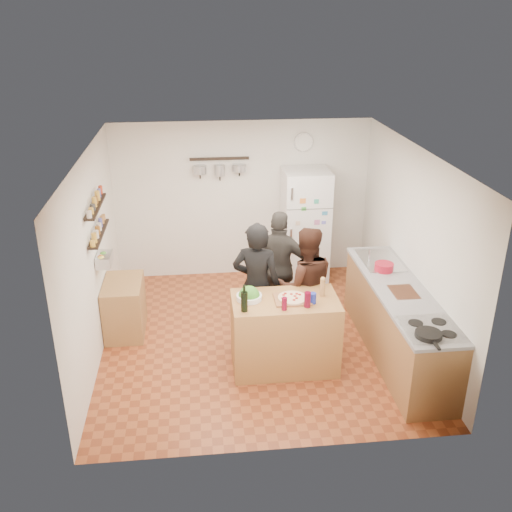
{
  "coord_description": "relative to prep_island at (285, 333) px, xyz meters",
  "views": [
    {
      "loc": [
        -0.72,
        -6.49,
        4.03
      ],
      "look_at": [
        0.0,
        0.1,
        1.15
      ],
      "focal_mm": 40.0,
      "sensor_mm": 36.0,
      "label": 1
    }
  ],
  "objects": [
    {
      "name": "spice_shelf_lower",
      "position": [
        -2.19,
        0.86,
        1.04
      ],
      "size": [
        0.12,
        1.0,
        0.02
      ],
      "primitive_type": "cube",
      "color": "black",
      "rests_on": "left_wall"
    },
    {
      "name": "person_left",
      "position": [
        -0.28,
        0.53,
        0.38
      ],
      "size": [
        0.7,
        0.56,
        1.68
      ],
      "primitive_type": "imported",
      "rotation": [
        0.0,
        0.0,
        2.86
      ],
      "color": "black",
      "rests_on": "floor"
    },
    {
      "name": "person_back",
      "position": [
        0.1,
        1.12,
        0.35
      ],
      "size": [
        1.01,
        0.67,
        1.6
      ],
      "primitive_type": "imported",
      "rotation": [
        0.0,
        0.0,
        2.81
      ],
      "color": "#2F2C2A",
      "rests_on": "floor"
    },
    {
      "name": "pizza",
      "position": [
        0.08,
        -0.02,
        0.48
      ],
      "size": [
        0.34,
        0.34,
        0.02
      ],
      "primitive_type": "cylinder",
      "color": "beige",
      "rests_on": "pizza_board"
    },
    {
      "name": "produce_basket",
      "position": [
        -2.16,
        0.86,
        0.69
      ],
      "size": [
        0.18,
        0.35,
        0.14
      ],
      "primitive_type": "cube",
      "color": "silver",
      "rests_on": "left_wall"
    },
    {
      "name": "counter_run",
      "position": [
        1.44,
        0.11,
        -0.01
      ],
      "size": [
        0.63,
        2.63,
        0.9
      ],
      "primitive_type": "cube",
      "color": "#9E7042",
      "rests_on": "floor"
    },
    {
      "name": "fridge",
      "position": [
        0.69,
        2.41,
        0.45
      ],
      "size": [
        0.7,
        0.68,
        1.8
      ],
      "primitive_type": "cube",
      "color": "white",
      "rests_on": "floor"
    },
    {
      "name": "room_shell",
      "position": [
        -0.26,
        1.05,
        0.79
      ],
      "size": [
        4.2,
        4.2,
        4.2
      ],
      "color": "brown",
      "rests_on": "ground"
    },
    {
      "name": "side_table",
      "position": [
        -2.0,
        1.03,
        -0.09
      ],
      "size": [
        0.5,
        0.8,
        0.73
      ],
      "primitive_type": "cube",
      "color": "#AB8048",
      "rests_on": "floor"
    },
    {
      "name": "salad_bowl",
      "position": [
        -0.42,
        0.05,
        0.48
      ],
      "size": [
        0.3,
        0.3,
        0.06
      ],
      "primitive_type": "cylinder",
      "color": "white",
      "rests_on": "prep_island"
    },
    {
      "name": "wine_glass_far",
      "position": [
        0.22,
        -0.2,
        0.55
      ],
      "size": [
        0.08,
        0.08,
        0.18
      ],
      "primitive_type": "cylinder",
      "color": "#51071B",
      "rests_on": "prep_island"
    },
    {
      "name": "cutting_board",
      "position": [
        1.44,
        0.02,
        0.46
      ],
      "size": [
        0.3,
        0.4,
        0.02
      ],
      "primitive_type": "cube",
      "color": "brown",
      "rests_on": "counter_run"
    },
    {
      "name": "wall_clock",
      "position": [
        0.69,
        2.74,
        1.69
      ],
      "size": [
        0.3,
        0.03,
        0.3
      ],
      "primitive_type": "cylinder",
      "rotation": [
        1.57,
        0.0,
        0.0
      ],
      "color": "silver",
      "rests_on": "back_wall"
    },
    {
      "name": "sink",
      "position": [
        1.44,
        0.96,
        0.46
      ],
      "size": [
        0.5,
        0.8,
        0.03
      ],
      "primitive_type": "cube",
      "color": "silver",
      "rests_on": "counter_run"
    },
    {
      "name": "wine_glass_near",
      "position": [
        -0.05,
        -0.24,
        0.53
      ],
      "size": [
        0.06,
        0.06,
        0.15
      ],
      "primitive_type": "cylinder",
      "color": "maroon",
      "rests_on": "prep_island"
    },
    {
      "name": "stove_top",
      "position": [
        1.44,
        -0.84,
        0.46
      ],
      "size": [
        0.6,
        0.62,
        0.02
      ],
      "primitive_type": "cube",
      "color": "white",
      "rests_on": "counter_run"
    },
    {
      "name": "person_center",
      "position": [
        0.34,
        0.54,
        0.34
      ],
      "size": [
        0.77,
        0.6,
        1.59
      ],
      "primitive_type": "imported",
      "rotation": [
        0.0,
        0.0,
        3.14
      ],
      "color": "black",
      "rests_on": "floor"
    },
    {
      "name": "spice_shelf_upper",
      "position": [
        -2.19,
        0.86,
        1.4
      ],
      "size": [
        0.12,
        1.0,
        0.02
      ],
      "primitive_type": "cube",
      "color": "black",
      "rests_on": "left_wall"
    },
    {
      "name": "prep_island",
      "position": [
        0.0,
        0.0,
        0.0
      ],
      "size": [
        1.25,
        0.72,
        0.91
      ],
      "primitive_type": "cube",
      "color": "#A56F3C",
      "rests_on": "floor"
    },
    {
      "name": "pepper_mill",
      "position": [
        0.45,
        0.05,
        0.55
      ],
      "size": [
        0.06,
        0.06,
        0.2
      ],
      "primitive_type": "cylinder",
      "color": "#A27444",
      "rests_on": "prep_island"
    },
    {
      "name": "wine_bottle",
      "position": [
        -0.5,
        -0.22,
        0.57
      ],
      "size": [
        0.08,
        0.08,
        0.23
      ],
      "primitive_type": "cylinder",
      "color": "black",
      "rests_on": "prep_island"
    },
    {
      "name": "pizza_board",
      "position": [
        0.08,
        -0.02,
        0.47
      ],
      "size": [
        0.42,
        0.34,
        0.02
      ],
      "primitive_type": "cube",
      "color": "brown",
      "rests_on": "prep_island"
    },
    {
      "name": "pot_rack",
      "position": [
        -0.61,
        2.66,
        1.49
      ],
      "size": [
        0.9,
        0.04,
        0.04
      ],
      "primitive_type": "cube",
      "color": "black",
      "rests_on": "back_wall"
    },
    {
      "name": "skillet",
      "position": [
        1.34,
        -0.99,
        0.49
      ],
      "size": [
        0.28,
        0.28,
        0.05
      ],
      "primitive_type": "cylinder",
      "color": "black",
      "rests_on": "stove_top"
    },
    {
      "name": "red_bowl",
      "position": [
        1.39,
        0.64,
        0.52
      ],
      "size": [
        0.24,
        0.24,
        0.1
      ],
      "primitive_type": "cylinder",
      "color": "#A51228",
      "rests_on": "counter_run"
    },
    {
      "name": "salt_canister",
      "position": [
        0.3,
        -0.12,
        0.52
      ],
      "size": [
        0.08,
        0.08,
        0.13
      ],
      "primitive_type": "cylinder",
      "color": "navy",
      "rests_on": "prep_island"
    }
  ]
}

